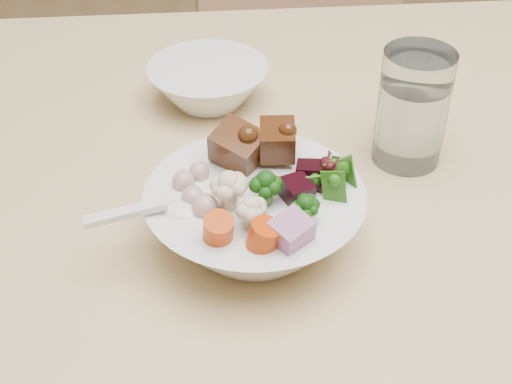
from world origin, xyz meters
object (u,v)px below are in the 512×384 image
water_glass (412,112)px  side_bowl (208,85)px  food_bowl (256,213)px  chair_far (321,119)px

water_glass → side_bowl: bearing=150.0°
food_bowl → side_bowl: (-0.05, 0.24, -0.01)m
water_glass → food_bowl: bearing=-142.2°
food_bowl → water_glass: water_glass is taller
chair_far → side_bowl: chair_far is taller
chair_far → food_bowl: 0.78m
food_bowl → side_bowl: size_ratio=1.39×
chair_far → side_bowl: 0.59m
food_bowl → chair_far: bearing=77.7°
water_glass → side_bowl: water_glass is taller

